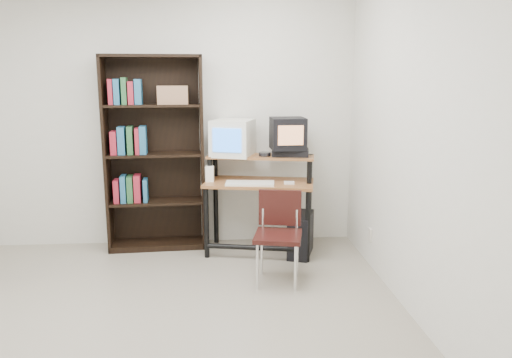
{
  "coord_description": "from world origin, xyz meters",
  "views": [
    {
      "loc": [
        0.57,
        -3.25,
        1.77
      ],
      "look_at": [
        0.91,
        1.1,
        0.87
      ],
      "focal_mm": 35.0,
      "sensor_mm": 36.0,
      "label": 1
    }
  ],
  "objects": [
    {
      "name": "mousepad",
      "position": [
        1.26,
        1.47,
        0.72
      ],
      "size": [
        0.23,
        0.19,
        0.01
      ],
      "primitive_type": "cube",
      "rotation": [
        0.0,
        0.0,
        -0.05
      ],
      "color": "black",
      "rests_on": "computer_desk"
    },
    {
      "name": "crt_tv",
      "position": [
        1.27,
        1.66,
        1.21
      ],
      "size": [
        0.34,
        0.34,
        0.31
      ],
      "rotation": [
        0.0,
        0.0,
        0.03
      ],
      "color": "black",
      "rests_on": "vcr"
    },
    {
      "name": "desk_speaker",
      "position": [
        0.49,
        1.65,
        0.8
      ],
      "size": [
        0.09,
        0.08,
        0.17
      ],
      "primitive_type": "cube",
      "rotation": [
        0.0,
        0.0,
        -0.09
      ],
      "color": "white",
      "rests_on": "computer_desk"
    },
    {
      "name": "mouse",
      "position": [
        1.26,
        1.47,
        0.74
      ],
      "size": [
        0.11,
        0.07,
        0.03
      ],
      "primitive_type": "cube",
      "rotation": [
        0.0,
        0.0,
        -0.11
      ],
      "color": "white",
      "rests_on": "mousepad"
    },
    {
      "name": "back_wall",
      "position": [
        0.0,
        2.0,
        1.3
      ],
      "size": [
        4.0,
        0.01,
        2.6
      ],
      "primitive_type": "cube",
      "color": "silver",
      "rests_on": "floor"
    },
    {
      "name": "vcr",
      "position": [
        1.3,
        1.67,
        1.01
      ],
      "size": [
        0.4,
        0.32,
        0.08
      ],
      "primitive_type": "cube",
      "rotation": [
        0.0,
        0.0,
        -0.16
      ],
      "color": "black",
      "rests_on": "computer_desk"
    },
    {
      "name": "wall_outlet",
      "position": [
        1.99,
        1.15,
        0.3
      ],
      "size": [
        0.02,
        0.08,
        0.12
      ],
      "primitive_type": "cube",
      "color": "beige",
      "rests_on": "right_wall"
    },
    {
      "name": "crt_monitor",
      "position": [
        0.72,
        1.77,
        1.15
      ],
      "size": [
        0.49,
        0.49,
        0.37
      ],
      "rotation": [
        0.0,
        0.0,
        -0.32
      ],
      "color": "white",
      "rests_on": "computer_desk"
    },
    {
      "name": "right_wall",
      "position": [
        2.0,
        0.0,
        1.3
      ],
      "size": [
        0.01,
        4.0,
        2.6
      ],
      "primitive_type": "cube",
      "color": "silver",
      "rests_on": "floor"
    },
    {
      "name": "school_chair",
      "position": [
        1.09,
        0.87,
        0.48
      ],
      "size": [
        0.47,
        0.47,
        0.79
      ],
      "rotation": [
        0.0,
        0.0,
        -0.21
      ],
      "color": "black",
      "rests_on": "floor"
    },
    {
      "name": "pc_tower",
      "position": [
        1.39,
        1.48,
        0.21
      ],
      "size": [
        0.33,
        0.49,
        0.42
      ],
      "primitive_type": "cube",
      "rotation": [
        0.0,
        0.0,
        -0.32
      ],
      "color": "black",
      "rests_on": "floor"
    },
    {
      "name": "bookshelf",
      "position": [
        -0.08,
        1.86,
        1.01
      ],
      "size": [
        1.0,
        0.38,
        1.97
      ],
      "rotation": [
        0.0,
        0.0,
        0.06
      ],
      "color": "black",
      "rests_on": "floor"
    },
    {
      "name": "floor",
      "position": [
        0.0,
        0.0,
        -0.01
      ],
      "size": [
        4.0,
        4.0,
        0.01
      ],
      "primitive_type": "cube",
      "color": "#A19885",
      "rests_on": "ground"
    },
    {
      "name": "computer_desk",
      "position": [
        0.98,
        1.62,
        0.67
      ],
      "size": [
        1.16,
        0.74,
        0.98
      ],
      "rotation": [
        0.0,
        0.0,
        -0.21
      ],
      "color": "#975D31",
      "rests_on": "floor"
    },
    {
      "name": "keyboard",
      "position": [
        0.88,
        1.48,
        0.74
      ],
      "size": [
        0.49,
        0.26,
        0.03
      ],
      "primitive_type": "cube",
      "rotation": [
        0.0,
        0.0,
        -0.12
      ],
      "color": "white",
      "rests_on": "computer_desk"
    },
    {
      "name": "cd_spindle",
      "position": [
        1.04,
        1.66,
        0.99
      ],
      "size": [
        0.12,
        0.12,
        0.05
      ],
      "primitive_type": "cylinder",
      "rotation": [
        0.0,
        0.0,
        0.02
      ],
      "color": "#26262B",
      "rests_on": "computer_desk"
    }
  ]
}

